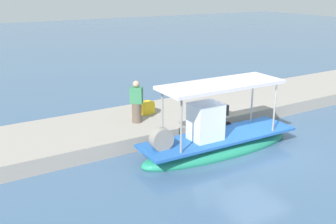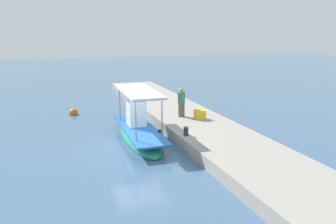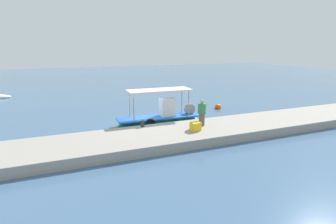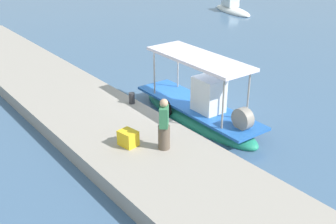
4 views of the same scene
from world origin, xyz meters
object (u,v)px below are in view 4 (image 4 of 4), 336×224
(main_fishing_boat, at_px, (199,110))
(mooring_bollard, at_px, (132,98))
(fisherman_near_bollard, at_px, (164,126))
(moored_boat_near, at_px, (232,9))
(cargo_crate, at_px, (128,138))

(main_fishing_boat, bearing_deg, mooring_bollard, -136.61)
(fisherman_near_bollard, bearing_deg, moored_boat_near, 129.02)
(main_fishing_boat, xyz_separation_m, moored_boat_near, (-14.71, 17.21, -0.25))
(fisherman_near_bollard, xyz_separation_m, moored_boat_near, (-16.44, 20.29, -1.16))
(mooring_bollard, bearing_deg, cargo_crate, -35.32)
(main_fishing_boat, height_order, cargo_crate, main_fishing_boat)
(main_fishing_boat, height_order, mooring_bollard, main_fishing_boat)
(mooring_bollard, relative_size, cargo_crate, 0.75)
(mooring_bollard, bearing_deg, moored_boat_near, 123.68)
(fisherman_near_bollard, height_order, cargo_crate, fisherman_near_bollard)
(mooring_bollard, height_order, cargo_crate, cargo_crate)
(cargo_crate, height_order, moored_boat_near, moored_boat_near)
(main_fishing_boat, distance_m, cargo_crate, 4.00)
(moored_boat_near, bearing_deg, mooring_bollard, -56.32)
(mooring_bollard, xyz_separation_m, moored_boat_near, (-12.72, 19.09, -0.60))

